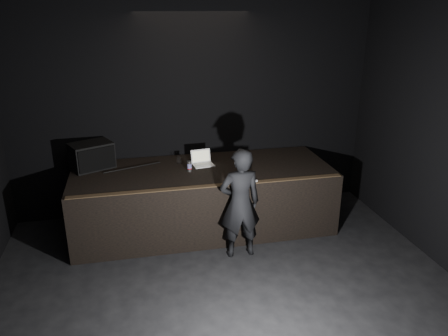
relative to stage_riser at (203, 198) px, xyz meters
The scene contains 10 objects.
room_walls 3.13m from the stage_riser, 90.00° to the right, with size 6.10×7.10×3.52m.
stage_riser is the anchor object (origin of this frame).
riser_lip 0.87m from the stage_riser, 90.00° to the right, with size 3.92×0.10×0.01m, color brown.
stage_monitor 1.85m from the stage_riser, 166.57° to the left, with size 0.73×0.65×0.41m.
cable 1.21m from the stage_riser, 165.98° to the left, with size 0.02×0.02×0.93m, color black.
laptop 0.59m from the stage_riser, 81.64° to the left, with size 0.36×0.33×0.22m.
beer_can 0.62m from the stage_riser, 162.50° to the right, with size 0.07×0.07×0.17m.
plastic_cup 0.72m from the stage_riser, 133.86° to the left, with size 0.09×0.09×0.11m, color white.
wii_remote 1.04m from the stage_riser, 46.64° to the right, with size 0.04×0.16×0.03m, color white.
person 1.06m from the stage_riser, 69.19° to the right, with size 0.58×0.38×1.60m, color black.
Camera 1 is at (-1.03, -3.54, 3.38)m, focal length 35.00 mm.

